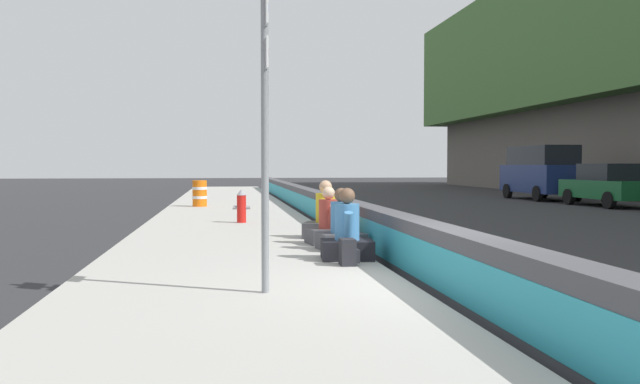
{
  "coord_description": "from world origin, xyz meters",
  "views": [
    {
      "loc": [
        -8.21,
        2.82,
        1.64
      ],
      "look_at": [
        9.51,
        0.3,
        0.94
      ],
      "focal_mm": 38.14,
      "sensor_mm": 36.0,
      "label": 1
    }
  ],
  "objects_px": {
    "parked_car_fourth": "(609,185)",
    "parked_car_midline": "(541,171)",
    "construction_barrel": "(200,193)",
    "seated_person_middle": "(341,230)",
    "seated_person_foreground": "(347,237)",
    "fire_hydrant": "(241,206)",
    "backpack": "(348,252)",
    "route_sign_post": "(265,117)",
    "seated_person_rear": "(329,226)",
    "seated_person_far": "(326,220)"
  },
  "relations": [
    {
      "from": "parked_car_fourth",
      "to": "parked_car_midline",
      "type": "distance_m",
      "value": 5.43
    },
    {
      "from": "construction_barrel",
      "to": "seated_person_middle",
      "type": "bearing_deg",
      "value": -167.48
    },
    {
      "from": "seated_person_foreground",
      "to": "construction_barrel",
      "type": "bearing_deg",
      "value": 11.03
    },
    {
      "from": "fire_hydrant",
      "to": "backpack",
      "type": "bearing_deg",
      "value": -169.98
    },
    {
      "from": "seated_person_foreground",
      "to": "backpack",
      "type": "height_order",
      "value": "seated_person_foreground"
    },
    {
      "from": "route_sign_post",
      "to": "parked_car_midline",
      "type": "distance_m",
      "value": 26.78
    },
    {
      "from": "seated_person_foreground",
      "to": "parked_car_fourth",
      "type": "distance_m",
      "value": 19.56
    },
    {
      "from": "parked_car_fourth",
      "to": "seated_person_rear",
      "type": "bearing_deg",
      "value": 132.99
    },
    {
      "from": "seated_person_foreground",
      "to": "seated_person_rear",
      "type": "distance_m",
      "value": 2.15
    },
    {
      "from": "fire_hydrant",
      "to": "seated_person_foreground",
      "type": "distance_m",
      "value": 7.37
    },
    {
      "from": "seated_person_rear",
      "to": "route_sign_post",
      "type": "bearing_deg",
      "value": 162.75
    },
    {
      "from": "fire_hydrant",
      "to": "backpack",
      "type": "xyz_separation_m",
      "value": [
        -7.88,
        -1.39,
        -0.25
      ]
    },
    {
      "from": "parked_car_midline",
      "to": "seated_person_far",
      "type": "bearing_deg",
      "value": 142.22
    },
    {
      "from": "parked_car_fourth",
      "to": "seated_person_middle",
      "type": "bearing_deg",
      "value": 135.23
    },
    {
      "from": "seated_person_foreground",
      "to": "seated_person_middle",
      "type": "relative_size",
      "value": 1.04
    },
    {
      "from": "seated_person_middle",
      "to": "parked_car_fourth",
      "type": "height_order",
      "value": "parked_car_fourth"
    },
    {
      "from": "seated_person_middle",
      "to": "construction_barrel",
      "type": "xyz_separation_m",
      "value": [
        13.25,
        2.94,
        0.13
      ]
    },
    {
      "from": "backpack",
      "to": "construction_barrel",
      "type": "height_order",
      "value": "construction_barrel"
    },
    {
      "from": "construction_barrel",
      "to": "seated_person_foreground",
      "type": "bearing_deg",
      "value": -168.97
    },
    {
      "from": "route_sign_post",
      "to": "seated_person_far",
      "type": "relative_size",
      "value": 3.02
    },
    {
      "from": "route_sign_post",
      "to": "parked_car_fourth",
      "type": "height_order",
      "value": "route_sign_post"
    },
    {
      "from": "parked_car_fourth",
      "to": "seated_person_far",
      "type": "bearing_deg",
      "value": 130.59
    },
    {
      "from": "route_sign_post",
      "to": "seated_person_rear",
      "type": "xyz_separation_m",
      "value": [
        4.82,
        -1.5,
        -1.73
      ]
    },
    {
      "from": "seated_person_foreground",
      "to": "fire_hydrant",
      "type": "bearing_deg",
      "value": 11.7
    },
    {
      "from": "fire_hydrant",
      "to": "seated_person_foreground",
      "type": "bearing_deg",
      "value": -168.3
    },
    {
      "from": "parked_car_fourth",
      "to": "parked_car_midline",
      "type": "xyz_separation_m",
      "value": [
        5.41,
        0.2,
        0.49
      ]
    },
    {
      "from": "parked_car_fourth",
      "to": "route_sign_post",
      "type": "bearing_deg",
      "value": 139.38
    },
    {
      "from": "seated_person_foreground",
      "to": "seated_person_rear",
      "type": "bearing_deg",
      "value": -0.84
    },
    {
      "from": "parked_car_midline",
      "to": "parked_car_fourth",
      "type": "bearing_deg",
      "value": -177.91
    },
    {
      "from": "seated_person_middle",
      "to": "seated_person_far",
      "type": "distance_m",
      "value": 2.0
    },
    {
      "from": "route_sign_post",
      "to": "backpack",
      "type": "xyz_separation_m",
      "value": [
        2.02,
        -1.36,
        -1.88
      ]
    },
    {
      "from": "fire_hydrant",
      "to": "seated_person_middle",
      "type": "distance_m",
      "value": 6.2
    },
    {
      "from": "construction_barrel",
      "to": "route_sign_post",
      "type": "bearing_deg",
      "value": -175.48
    },
    {
      "from": "seated_person_far",
      "to": "backpack",
      "type": "relative_size",
      "value": 2.98
    },
    {
      "from": "fire_hydrant",
      "to": "seated_person_middle",
      "type": "xyz_separation_m",
      "value": [
        -5.99,
        -1.61,
        -0.1
      ]
    },
    {
      "from": "seated_person_foreground",
      "to": "backpack",
      "type": "bearing_deg",
      "value": 171.18
    },
    {
      "from": "seated_person_middle",
      "to": "backpack",
      "type": "distance_m",
      "value": 1.91
    },
    {
      "from": "seated_person_middle",
      "to": "construction_barrel",
      "type": "height_order",
      "value": "seated_person_middle"
    },
    {
      "from": "seated_person_middle",
      "to": "parked_car_fourth",
      "type": "distance_m",
      "value": 18.59
    },
    {
      "from": "construction_barrel",
      "to": "fire_hydrant",
      "type": "bearing_deg",
      "value": -169.63
    },
    {
      "from": "seated_person_foreground",
      "to": "parked_car_fourth",
      "type": "height_order",
      "value": "parked_car_fourth"
    },
    {
      "from": "backpack",
      "to": "parked_car_midline",
      "type": "xyz_separation_m",
      "value": [
        20.5,
        -13.11,
        1.02
      ]
    },
    {
      "from": "backpack",
      "to": "seated_person_middle",
      "type": "bearing_deg",
      "value": -6.65
    },
    {
      "from": "route_sign_post",
      "to": "seated_person_middle",
      "type": "xyz_separation_m",
      "value": [
        3.91,
        -1.58,
        -1.73
      ]
    },
    {
      "from": "route_sign_post",
      "to": "seated_person_middle",
      "type": "distance_m",
      "value": 4.56
    },
    {
      "from": "route_sign_post",
      "to": "seated_person_far",
      "type": "bearing_deg",
      "value": -15.18
    },
    {
      "from": "seated_person_far",
      "to": "parked_car_fourth",
      "type": "bearing_deg",
      "value": -49.41
    },
    {
      "from": "route_sign_post",
      "to": "fire_hydrant",
      "type": "xyz_separation_m",
      "value": [
        9.9,
        0.03,
        -1.62
      ]
    },
    {
      "from": "seated_person_middle",
      "to": "seated_person_rear",
      "type": "distance_m",
      "value": 0.92
    },
    {
      "from": "route_sign_post",
      "to": "seated_person_foreground",
      "type": "relative_size",
      "value": 3.15
    }
  ]
}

